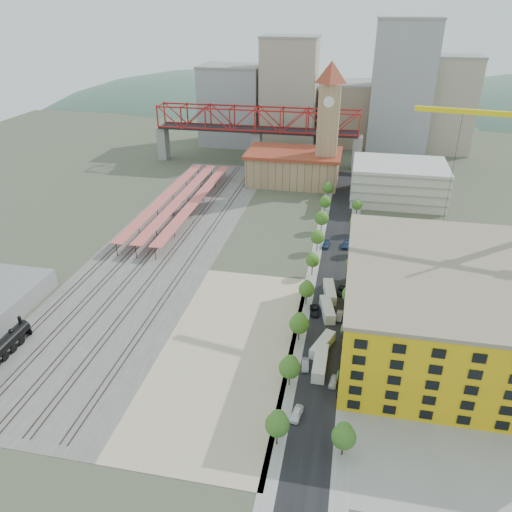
% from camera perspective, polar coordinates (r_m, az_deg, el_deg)
% --- Properties ---
extents(ground, '(400.00, 400.00, 0.00)m').
position_cam_1_polar(ground, '(135.08, 1.75, -2.78)').
color(ground, '#474C38').
rests_on(ground, ground).
extents(ballast_strip, '(36.00, 165.00, 0.06)m').
position_cam_1_polar(ballast_strip, '(158.93, -10.05, 1.65)').
color(ballast_strip, '#605E59').
rests_on(ballast_strip, ground).
extents(dirt_lot, '(28.00, 67.00, 0.06)m').
position_cam_1_polar(dirt_lot, '(110.13, -3.19, -10.61)').
color(dirt_lot, tan).
rests_on(dirt_lot, ground).
extents(street_asphalt, '(12.00, 170.00, 0.06)m').
position_cam_1_polar(street_asphalt, '(146.89, 8.92, -0.49)').
color(street_asphalt, black).
rests_on(street_asphalt, ground).
extents(sidewalk_west, '(3.00, 170.00, 0.04)m').
position_cam_1_polar(sidewalk_west, '(147.11, 6.78, -0.29)').
color(sidewalk_west, gray).
rests_on(sidewalk_west, ground).
extents(sidewalk_east, '(3.00, 170.00, 0.04)m').
position_cam_1_polar(sidewalk_east, '(146.88, 11.05, -0.68)').
color(sidewalk_east, gray).
rests_on(sidewalk_east, ground).
extents(construction_pad, '(50.00, 90.00, 0.06)m').
position_cam_1_polar(construction_pad, '(119.72, 22.02, -9.40)').
color(construction_pad, gray).
rests_on(construction_pad, ground).
extents(rail_tracks, '(26.56, 160.00, 0.18)m').
position_cam_1_polar(rail_tracks, '(159.51, -10.66, 1.74)').
color(rail_tracks, '#382B23').
rests_on(rail_tracks, ground).
extents(platform_canopies, '(16.00, 80.00, 4.12)m').
position_cam_1_polar(platform_canopies, '(182.71, -8.61, 6.56)').
color(platform_canopies, '#DB6D54').
rests_on(platform_canopies, ground).
extents(station_hall, '(38.00, 24.00, 13.10)m').
position_cam_1_polar(station_hall, '(208.00, 4.32, 10.13)').
color(station_hall, tan).
rests_on(station_hall, ground).
extents(clock_tower, '(12.00, 12.00, 52.00)m').
position_cam_1_polar(clock_tower, '(199.57, 8.31, 15.73)').
color(clock_tower, tan).
rests_on(clock_tower, ground).
extents(parking_garage, '(34.00, 26.00, 14.00)m').
position_cam_1_polar(parking_garage, '(195.80, 15.94, 8.16)').
color(parking_garage, silver).
rests_on(parking_garage, ground).
extents(truss_bridge, '(94.00, 9.60, 25.60)m').
position_cam_1_polar(truss_bridge, '(230.01, 0.09, 15.00)').
color(truss_bridge, gray).
rests_on(truss_bridge, ground).
extents(construction_building, '(44.60, 50.60, 18.80)m').
position_cam_1_polar(construction_building, '(114.05, 21.35, -5.50)').
color(construction_building, yellow).
rests_on(construction_building, ground).
extents(street_trees, '(15.40, 124.40, 8.00)m').
position_cam_1_polar(street_trees, '(138.10, 8.67, -2.39)').
color(street_trees, '#315D1B').
rests_on(street_trees, ground).
extents(skyline, '(133.00, 46.00, 60.00)m').
position_cam_1_polar(skyline, '(261.87, 9.09, 17.06)').
color(skyline, '#9EA0A3').
rests_on(skyline, ground).
extents(distant_hills, '(647.00, 264.00, 227.00)m').
position_cam_1_polar(distant_hills, '(404.06, 14.36, 4.99)').
color(distant_hills, '#4C6B59').
rests_on(distant_hills, ground).
extents(site_trailer_a, '(2.74, 9.96, 2.72)m').
position_cam_1_polar(site_trailer_a, '(105.07, 7.33, -12.06)').
color(site_trailer_a, silver).
rests_on(site_trailer_a, ground).
extents(site_trailer_b, '(5.19, 9.12, 2.42)m').
position_cam_1_polar(site_trailer_b, '(110.19, 7.61, -10.05)').
color(site_trailer_b, silver).
rests_on(site_trailer_b, ground).
extents(site_trailer_c, '(4.50, 9.73, 2.58)m').
position_cam_1_polar(site_trailer_c, '(121.61, 8.15, -6.08)').
color(site_trailer_c, silver).
rests_on(site_trailer_c, ground).
extents(site_trailer_d, '(4.05, 9.90, 2.63)m').
position_cam_1_polar(site_trailer_d, '(128.63, 8.41, -4.08)').
color(site_trailer_d, silver).
rests_on(site_trailer_d, ground).
extents(car_0, '(2.47, 4.62, 1.49)m').
position_cam_1_polar(car_0, '(94.98, 4.66, -17.54)').
color(car_0, white).
rests_on(car_0, ground).
extents(car_1, '(1.90, 4.27, 1.36)m').
position_cam_1_polar(car_1, '(105.41, 5.64, -12.27)').
color(car_1, '#97979C').
rests_on(car_1, ground).
extents(car_2, '(2.81, 5.15, 1.37)m').
position_cam_1_polar(car_2, '(121.88, 6.71, -6.24)').
color(car_2, black).
rests_on(car_2, ground).
extents(car_3, '(2.41, 5.13, 1.45)m').
position_cam_1_polar(car_3, '(154.36, 8.02, 1.30)').
color(car_3, navy).
rests_on(car_3, ground).
extents(car_4, '(2.05, 4.06, 1.33)m').
position_cam_1_polar(car_4, '(102.17, 8.82, -14.03)').
color(car_4, silver).
rests_on(car_4, ground).
extents(car_5, '(1.80, 4.29, 1.38)m').
position_cam_1_polar(car_5, '(120.88, 9.51, -6.76)').
color(car_5, '#949398').
rests_on(car_5, ground).
extents(car_6, '(2.66, 4.98, 1.33)m').
position_cam_1_polar(car_6, '(130.84, 9.77, -3.94)').
color(car_6, black).
rests_on(car_6, ground).
extents(car_7, '(2.83, 5.60, 1.56)m').
position_cam_1_polar(car_7, '(155.17, 10.25, 1.28)').
color(car_7, navy).
rests_on(car_7, ground).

